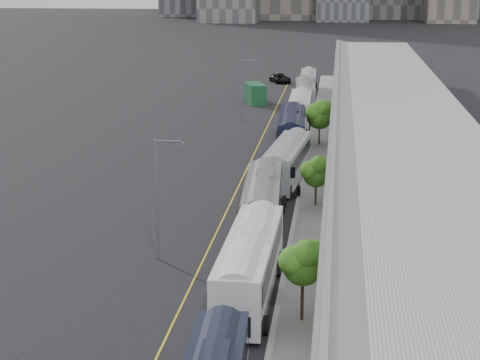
% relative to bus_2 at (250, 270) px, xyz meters
% --- Properties ---
extents(sidewalk, '(10.00, 170.00, 0.12)m').
position_rel_bus_2_xyz_m(sidewalk, '(6.63, 20.35, -1.66)').
color(sidewalk, gray).
rests_on(sidewalk, ground).
extents(lane_line, '(0.12, 160.00, 0.02)m').
position_rel_bus_2_xyz_m(lane_line, '(-3.87, 20.35, -1.71)').
color(lane_line, gold).
rests_on(lane_line, ground).
extents(depot, '(12.45, 160.40, 7.20)m').
position_rel_bus_2_xyz_m(depot, '(10.62, 20.35, 1.79)').
color(depot, gray).
rests_on(depot, ground).
extents(bus_2, '(3.09, 13.98, 4.08)m').
position_rel_bus_2_xyz_m(bus_2, '(0.00, 0.00, 0.00)').
color(bus_2, white).
rests_on(bus_2, ground).
extents(bus_3, '(3.42, 13.45, 3.89)m').
position_rel_bus_2_xyz_m(bus_3, '(-0.59, 14.08, -0.08)').
color(bus_3, slate).
rests_on(bus_3, ground).
extents(bus_4, '(3.94, 13.61, 3.92)m').
position_rel_bus_2_xyz_m(bus_4, '(0.41, 27.46, -0.07)').
color(bus_4, '#999DA2').
rests_on(bus_4, ground).
extents(bus_5, '(3.43, 13.98, 4.05)m').
position_rel_bus_2_xyz_m(bus_5, '(-0.07, 42.66, -0.01)').
color(bus_5, black).
rests_on(bus_5, ground).
extents(bus_6, '(2.95, 13.27, 3.87)m').
position_rel_bus_2_xyz_m(bus_6, '(0.12, 57.14, -0.09)').
color(bus_6, white).
rests_on(bus_6, ground).
extents(bus_7, '(3.52, 13.30, 3.85)m').
position_rel_bus_2_xyz_m(bus_7, '(0.21, 69.63, -0.10)').
color(bus_7, gray).
rests_on(bus_7, ground).
extents(bus_8, '(2.76, 12.09, 3.52)m').
position_rel_bus_2_xyz_m(bus_8, '(0.04, 84.41, -0.24)').
color(bus_8, silver).
rests_on(bus_8, ground).
extents(tree_1, '(2.27, 2.27, 4.83)m').
position_rel_bus_2_xyz_m(tree_1, '(3.30, -3.16, 1.96)').
color(tree_1, black).
rests_on(tree_1, ground).
extents(tree_2, '(2.23, 2.23, 4.21)m').
position_rel_bus_2_xyz_m(tree_2, '(3.32, 19.94, 1.36)').
color(tree_2, black).
rests_on(tree_2, ground).
extents(tree_3, '(2.97, 2.97, 5.28)m').
position_rel_bus_2_xyz_m(tree_3, '(2.95, 44.13, 2.07)').
color(tree_3, black).
rests_on(tree_3, ground).
extents(street_lamp_near, '(2.04, 0.22, 8.38)m').
position_rel_bus_2_xyz_m(street_lamp_near, '(-6.79, 5.76, 3.15)').
color(street_lamp_near, '#59595E').
rests_on(street_lamp_near, ground).
extents(street_lamp_far, '(2.04, 0.22, 8.11)m').
position_rel_bus_2_xyz_m(street_lamp_far, '(-7.26, 57.30, 3.01)').
color(street_lamp_far, '#59595E').
rests_on(street_lamp_far, ground).
extents(shipping_container, '(3.89, 5.87, 2.93)m').
position_rel_bus_2_xyz_m(shipping_container, '(-7.34, 72.79, -0.26)').
color(shipping_container, '#154528').
rests_on(shipping_container, ground).
extents(suv, '(4.53, 6.15, 1.55)m').
position_rel_bus_2_xyz_m(suv, '(-5.29, 95.78, -0.95)').
color(suv, black).
rests_on(suv, ground).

